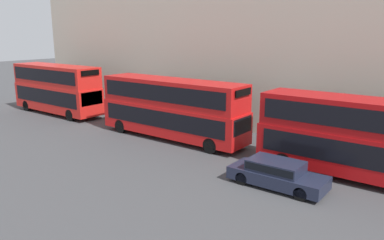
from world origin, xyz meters
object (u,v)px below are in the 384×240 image
(bus_leading, at_px, (367,137))
(bus_third_in_queue, at_px, (57,87))
(bus_second_in_queue, at_px, (172,106))
(car_hatchback, at_px, (277,173))

(bus_leading, height_order, bus_third_in_queue, bus_third_in_queue)
(bus_second_in_queue, relative_size, bus_third_in_queue, 1.12)
(bus_third_in_queue, relative_size, car_hatchback, 2.15)
(bus_third_in_queue, bearing_deg, car_hatchback, -98.27)
(bus_second_in_queue, relative_size, car_hatchback, 2.42)
(bus_second_in_queue, distance_m, car_hatchback, 10.27)
(bus_leading, bearing_deg, bus_second_in_queue, 90.00)
(bus_third_in_queue, bearing_deg, bus_second_in_queue, -90.00)
(bus_leading, distance_m, bus_third_in_queue, 26.56)
(bus_leading, bearing_deg, bus_third_in_queue, 90.00)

